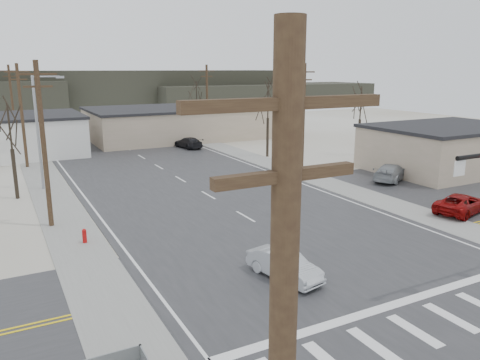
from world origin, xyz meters
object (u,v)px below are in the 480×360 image
at_px(car_parked_dark_a, 408,169).
at_px(car_parked_red, 462,204).
at_px(car_far_b, 68,129).
at_px(car_parked_silver, 391,172).
at_px(car_parked_dark_b, 454,170).
at_px(sedan_crossing, 284,265).
at_px(car_far_a, 188,143).
at_px(fire_hydrant, 84,236).

bearing_deg(car_parked_dark_a, car_parked_red, 145.86).
xyz_separation_m(car_far_b, car_parked_silver, (20.28, -44.77, 0.07)).
bearing_deg(car_parked_dark_b, sedan_crossing, 132.78).
distance_m(car_parked_red, car_parked_dark_a, 11.34).
bearing_deg(car_parked_red, car_far_a, -2.51).
relative_size(car_far_b, car_parked_dark_b, 0.87).
distance_m(car_far_a, car_parked_dark_b, 29.91).
bearing_deg(car_parked_dark_b, fire_hydrant, 112.39).
bearing_deg(car_far_b, car_parked_dark_a, -82.97).
bearing_deg(car_parked_red, car_parked_dark_a, -43.13).
relative_size(sedan_crossing, car_parked_red, 0.84).
distance_m(car_far_a, car_parked_red, 33.82).
bearing_deg(fire_hydrant, car_parked_dark_b, 2.13).
height_order(sedan_crossing, car_far_a, car_far_a).
bearing_deg(car_far_a, car_parked_silver, 102.13).
height_order(fire_hydrant, car_parked_dark_b, car_parked_dark_b).
relative_size(fire_hydrant, car_parked_red, 0.18).
relative_size(fire_hydrant, car_far_b, 0.23).
height_order(sedan_crossing, car_parked_silver, car_parked_silver).
xyz_separation_m(fire_hydrant, sedan_crossing, (7.38, -8.95, 0.24)).
height_order(fire_hydrant, car_far_a, car_far_a).
bearing_deg(car_parked_dark_a, car_far_a, 22.80).
height_order(fire_hydrant, car_far_b, car_far_b).
xyz_separation_m(car_far_b, car_parked_dark_b, (25.88, -46.67, 0.06)).
xyz_separation_m(car_parked_dark_a, car_parked_silver, (-2.80, -0.71, 0.10)).
bearing_deg(sedan_crossing, car_far_a, 63.48).
relative_size(car_parked_red, car_parked_dark_b, 1.10).
distance_m(fire_hydrant, car_parked_dark_a, 29.27).
xyz_separation_m(fire_hydrant, car_far_a, (16.96, 27.13, 0.25)).
xyz_separation_m(car_far_a, car_far_b, (-11.01, 20.72, -0.02)).
distance_m(sedan_crossing, car_far_b, 56.82).
relative_size(fire_hydrant, car_parked_dark_a, 0.24).
height_order(car_parked_red, car_parked_dark_a, car_parked_red).
relative_size(car_parked_dark_a, car_parked_silver, 0.73).
relative_size(fire_hydrant, sedan_crossing, 0.22).
bearing_deg(car_parked_red, car_parked_silver, -30.55).
bearing_deg(fire_hydrant, car_far_b, 82.91).
relative_size(sedan_crossing, car_far_b, 1.06).
height_order(car_far_a, car_parked_dark_b, car_parked_dark_b).
distance_m(fire_hydrant, car_far_a, 32.00).
distance_m(car_far_b, car_parked_red, 56.68).
distance_m(car_parked_dark_a, car_parked_silver, 2.89).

